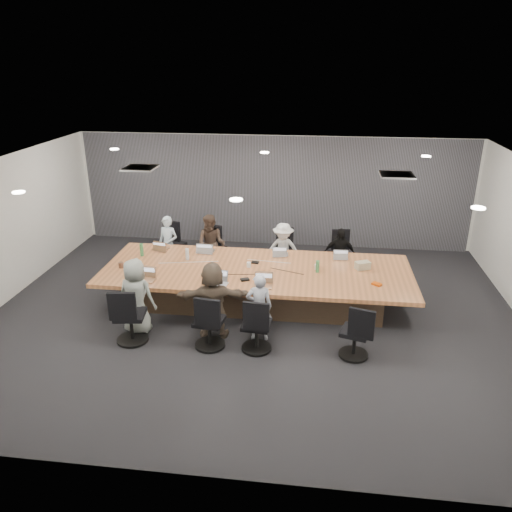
# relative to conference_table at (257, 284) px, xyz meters

# --- Properties ---
(floor) EXTENTS (10.00, 8.00, 0.00)m
(floor) POSITION_rel_conference_table_xyz_m (0.00, -0.50, -0.40)
(floor) COLOR #232326
(floor) RESTS_ON ground
(ceiling) EXTENTS (10.00, 8.00, 0.00)m
(ceiling) POSITION_rel_conference_table_xyz_m (0.00, -0.50, 2.40)
(ceiling) COLOR white
(ceiling) RESTS_ON wall_back
(wall_back) EXTENTS (10.00, 0.00, 2.80)m
(wall_back) POSITION_rel_conference_table_xyz_m (0.00, 3.50, 1.00)
(wall_back) COLOR silver
(wall_back) RESTS_ON ground
(wall_front) EXTENTS (10.00, 0.00, 2.80)m
(wall_front) POSITION_rel_conference_table_xyz_m (0.00, -4.50, 1.00)
(wall_front) COLOR silver
(wall_front) RESTS_ON ground
(curtain) EXTENTS (9.80, 0.04, 2.80)m
(curtain) POSITION_rel_conference_table_xyz_m (0.00, 3.42, 1.00)
(curtain) COLOR #585760
(curtain) RESTS_ON ground
(conference_table) EXTENTS (6.00, 2.20, 0.74)m
(conference_table) POSITION_rel_conference_table_xyz_m (0.00, 0.00, 0.00)
(conference_table) COLOR #503B2B
(conference_table) RESTS_ON ground
(chair_0) EXTENTS (0.72, 0.72, 0.83)m
(chair_0) POSITION_rel_conference_table_xyz_m (-2.18, 1.70, 0.02)
(chair_0) COLOR black
(chair_0) RESTS_ON ground
(chair_1) EXTENTS (0.60, 0.60, 0.73)m
(chair_1) POSITION_rel_conference_table_xyz_m (-1.19, 1.70, -0.04)
(chair_1) COLOR black
(chair_1) RESTS_ON ground
(chair_2) EXTENTS (0.51, 0.51, 0.74)m
(chair_2) POSITION_rel_conference_table_xyz_m (0.42, 1.70, -0.03)
(chair_2) COLOR black
(chair_2) RESTS_ON ground
(chair_3) EXTENTS (0.58, 0.58, 0.75)m
(chair_3) POSITION_rel_conference_table_xyz_m (1.65, 1.70, -0.03)
(chair_3) COLOR black
(chair_3) RESTS_ON ground
(chair_4) EXTENTS (0.65, 0.65, 0.86)m
(chair_4) POSITION_rel_conference_table_xyz_m (-1.96, -1.70, 0.03)
(chair_4) COLOR black
(chair_4) RESTS_ON ground
(chair_5) EXTENTS (0.61, 0.61, 0.81)m
(chair_5) POSITION_rel_conference_table_xyz_m (-0.59, -1.70, 0.00)
(chair_5) COLOR black
(chair_5) RESTS_ON ground
(chair_6) EXTENTS (0.58, 0.58, 0.79)m
(chair_6) POSITION_rel_conference_table_xyz_m (0.21, -1.70, -0.01)
(chair_6) COLOR black
(chair_6) RESTS_ON ground
(chair_7) EXTENTS (0.64, 0.64, 0.76)m
(chair_7) POSITION_rel_conference_table_xyz_m (1.82, -1.70, -0.02)
(chair_7) COLOR black
(chair_7) RESTS_ON ground
(person_0) EXTENTS (0.53, 0.41, 1.29)m
(person_0) POSITION_rel_conference_table_xyz_m (-2.18, 1.35, 0.25)
(person_0) COLOR silver
(person_0) RESTS_ON ground
(laptop_0) EXTENTS (0.36, 0.28, 0.02)m
(laptop_0) POSITION_rel_conference_table_xyz_m (-2.18, 0.80, 0.35)
(laptop_0) COLOR #8C6647
(laptop_0) RESTS_ON conference_table
(person_1) EXTENTS (0.73, 0.60, 1.37)m
(person_1) POSITION_rel_conference_table_xyz_m (-1.19, 1.35, 0.28)
(person_1) COLOR #433329
(person_1) RESTS_ON ground
(laptop_1) EXTENTS (0.37, 0.26, 0.02)m
(laptop_1) POSITION_rel_conference_table_xyz_m (-1.19, 0.80, 0.35)
(laptop_1) COLOR #B2B2B7
(laptop_1) RESTS_ON conference_table
(person_2) EXTENTS (0.84, 0.53, 1.25)m
(person_2) POSITION_rel_conference_table_xyz_m (0.42, 1.35, 0.22)
(person_2) COLOR silver
(person_2) RESTS_ON ground
(laptop_2) EXTENTS (0.32, 0.24, 0.02)m
(laptop_2) POSITION_rel_conference_table_xyz_m (0.42, 0.80, 0.35)
(laptop_2) COLOR #B2B2B7
(laptop_2) RESTS_ON conference_table
(person_3) EXTENTS (0.70, 0.30, 1.19)m
(person_3) POSITION_rel_conference_table_xyz_m (1.65, 1.35, 0.19)
(person_3) COLOR black
(person_3) RESTS_ON ground
(laptop_3) EXTENTS (0.30, 0.22, 0.02)m
(laptop_3) POSITION_rel_conference_table_xyz_m (1.65, 0.80, 0.35)
(laptop_3) COLOR #B2B2B7
(laptop_3) RESTS_ON conference_table
(person_4) EXTENTS (0.73, 0.54, 1.38)m
(person_4) POSITION_rel_conference_table_xyz_m (-1.96, -1.35, 0.29)
(person_4) COLOR gray
(person_4) RESTS_ON ground
(laptop_4) EXTENTS (0.35, 0.25, 0.02)m
(laptop_4) POSITION_rel_conference_table_xyz_m (-1.96, -0.80, 0.35)
(laptop_4) COLOR #8C6647
(laptop_4) RESTS_ON conference_table
(person_5) EXTENTS (1.34, 0.62, 1.40)m
(person_5) POSITION_rel_conference_table_xyz_m (-0.59, -1.35, 0.30)
(person_5) COLOR brown
(person_5) RESTS_ON ground
(laptop_5) EXTENTS (0.33, 0.24, 0.02)m
(laptop_5) POSITION_rel_conference_table_xyz_m (-0.59, -0.80, 0.35)
(laptop_5) COLOR #B2B2B7
(laptop_5) RESTS_ON conference_table
(person_6) EXTENTS (0.48, 0.35, 1.24)m
(person_6) POSITION_rel_conference_table_xyz_m (0.21, -1.35, 0.22)
(person_6) COLOR #A7ABBC
(person_6) RESTS_ON ground
(laptop_6) EXTENTS (0.34, 0.24, 0.02)m
(laptop_6) POSITION_rel_conference_table_xyz_m (0.21, -0.80, 0.35)
(laptop_6) COLOR #8C6647
(laptop_6) RESTS_ON conference_table
(bottle_green_left) EXTENTS (0.09, 0.09, 0.26)m
(bottle_green_left) POSITION_rel_conference_table_xyz_m (-2.45, 0.38, 0.47)
(bottle_green_left) COLOR #3A8048
(bottle_green_left) RESTS_ON conference_table
(bottle_green_right) EXTENTS (0.07, 0.07, 0.24)m
(bottle_green_right) POSITION_rel_conference_table_xyz_m (1.18, -0.02, 0.46)
(bottle_green_right) COLOR #3A8048
(bottle_green_right) RESTS_ON conference_table
(bottle_clear) EXTENTS (0.08, 0.08, 0.24)m
(bottle_clear) POSITION_rel_conference_table_xyz_m (-1.46, 0.30, 0.46)
(bottle_clear) COLOR silver
(bottle_clear) RESTS_ON conference_table
(cup_white_far) EXTENTS (0.08, 0.08, 0.10)m
(cup_white_far) POSITION_rel_conference_table_xyz_m (-0.16, 0.07, 0.39)
(cup_white_far) COLOR white
(cup_white_far) RESTS_ON conference_table
(cup_white_near) EXTENTS (0.08, 0.08, 0.10)m
(cup_white_near) POSITION_rel_conference_table_xyz_m (1.16, 0.13, 0.39)
(cup_white_near) COLOR white
(cup_white_near) RESTS_ON conference_table
(mug_brown) EXTENTS (0.11, 0.11, 0.11)m
(mug_brown) POSITION_rel_conference_table_xyz_m (-2.65, -0.28, 0.40)
(mug_brown) COLOR brown
(mug_brown) RESTS_ON conference_table
(mic_left) EXTENTS (0.19, 0.16, 0.03)m
(mic_left) POSITION_rel_conference_table_xyz_m (-0.15, -0.56, 0.35)
(mic_left) COLOR black
(mic_left) RESTS_ON conference_table
(mic_right) EXTENTS (0.16, 0.12, 0.03)m
(mic_right) POSITION_rel_conference_table_xyz_m (-0.06, 0.28, 0.35)
(mic_right) COLOR black
(mic_right) RESTS_ON conference_table
(stapler) EXTENTS (0.16, 0.07, 0.06)m
(stapler) POSITION_rel_conference_table_xyz_m (0.19, -0.53, 0.37)
(stapler) COLOR black
(stapler) RESTS_ON conference_table
(canvas_bag) EXTENTS (0.32, 0.27, 0.15)m
(canvas_bag) POSITION_rel_conference_table_xyz_m (2.05, 0.26, 0.41)
(canvas_bag) COLOR #B8AD8A
(canvas_bag) RESTS_ON conference_table
(snack_packet) EXTENTS (0.19, 0.18, 0.04)m
(snack_packet) POSITION_rel_conference_table_xyz_m (2.26, -0.46, 0.36)
(snack_packet) COLOR #D04605
(snack_packet) RESTS_ON conference_table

